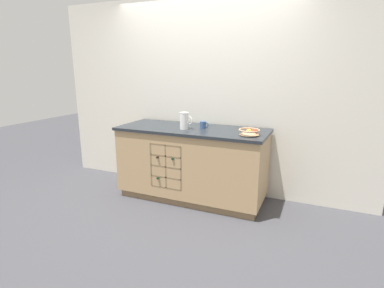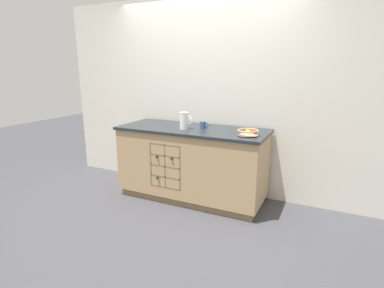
% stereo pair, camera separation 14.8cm
% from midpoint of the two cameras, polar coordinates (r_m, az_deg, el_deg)
% --- Properties ---
extents(ground_plane, '(14.00, 14.00, 0.00)m').
position_cam_midpoint_polar(ground_plane, '(3.98, -1.08, -10.08)').
color(ground_plane, '#424247').
extents(back_wall, '(4.40, 0.06, 2.55)m').
position_cam_midpoint_polar(back_wall, '(4.03, 1.31, 9.05)').
color(back_wall, silver).
rests_on(back_wall, ground_plane).
extents(kitchen_island, '(1.86, 0.74, 0.92)m').
position_cam_midpoint_polar(kitchen_island, '(3.81, -1.16, -3.68)').
color(kitchen_island, olive).
rests_on(kitchen_island, ground_plane).
extents(fruit_bowl, '(0.23, 0.23, 0.07)m').
position_cam_midpoint_polar(fruit_bowl, '(3.33, 9.66, 2.35)').
color(fruit_bowl, tan).
rests_on(fruit_bowl, kitchen_island).
extents(white_pitcher, '(0.16, 0.11, 0.20)m').
position_cam_midpoint_polar(white_pitcher, '(3.62, -2.63, 4.50)').
color(white_pitcher, white).
rests_on(white_pitcher, kitchen_island).
extents(ceramic_mug, '(0.11, 0.08, 0.09)m').
position_cam_midpoint_polar(ceramic_mug, '(3.67, 0.99, 3.67)').
color(ceramic_mug, '#385684').
rests_on(ceramic_mug, kitchen_island).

